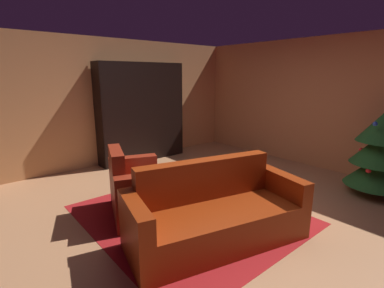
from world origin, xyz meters
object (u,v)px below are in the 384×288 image
coffee_table (187,186)px  decorated_tree (380,153)px  couch_red (215,215)px  bottle_on_table (175,179)px  bookshelf_unit (147,113)px  book_stack_on_table (186,182)px  armchair_red (136,191)px

coffee_table → decorated_tree: bearing=61.8°
couch_red → coffee_table: bearing=165.4°
bottle_on_table → decorated_tree: bearing=62.9°
coffee_table → bottle_on_table: bottle_on_table is taller
bookshelf_unit → bottle_on_table: bookshelf_unit is taller
bottle_on_table → decorated_tree: 3.11m
bookshelf_unit → bottle_on_table: 2.83m
bookshelf_unit → book_stack_on_table: bearing=-21.7°
decorated_tree → bottle_on_table: bearing=-117.1°
bottle_on_table → book_stack_on_table: bearing=67.1°
couch_red → coffee_table: couch_red is taller
decorated_tree → book_stack_on_table: bearing=-117.3°
bookshelf_unit → armchair_red: size_ratio=1.76×
bookshelf_unit → armchair_red: (2.14, -1.51, -0.68)m
bookshelf_unit → armchair_red: bearing=-35.1°
bookshelf_unit → decorated_tree: bookshelf_unit is taller
coffee_table → couch_red: bearing=-14.6°
book_stack_on_table → bottle_on_table: size_ratio=1.03×
armchair_red → bottle_on_table: bearing=41.6°
bookshelf_unit → book_stack_on_table: bookshelf_unit is taller
book_stack_on_table → coffee_table: bearing=117.2°
bookshelf_unit → decorated_tree: (3.95, 1.61, -0.33)m
armchair_red → couch_red: 1.18m
couch_red → book_stack_on_table: couch_red is taller
bookshelf_unit → coffee_table: bookshelf_unit is taller
bookshelf_unit → decorated_tree: 4.28m
bookshelf_unit → coffee_table: (2.56, -0.98, -0.62)m
bookshelf_unit → coffee_table: bearing=-20.9°
armchair_red → decorated_tree: bearing=59.9°
armchair_red → bottle_on_table: size_ratio=5.23×
coffee_table → bottle_on_table: bearing=-98.8°
couch_red → coffee_table: 0.74m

